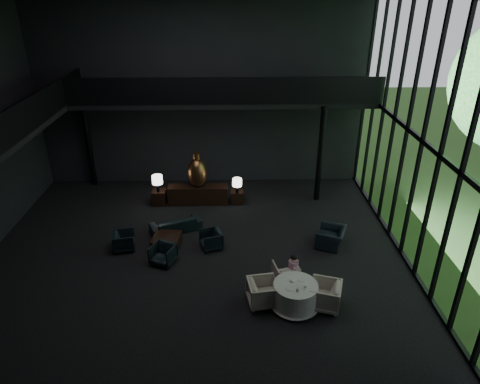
{
  "coord_description": "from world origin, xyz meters",
  "views": [
    {
      "loc": [
        1.21,
        -12.03,
        8.31
      ],
      "look_at": [
        1.49,
        0.5,
        2.09
      ],
      "focal_mm": 32.0,
      "sensor_mm": 36.0,
      "label": 1
    }
  ],
  "objects_px": {
    "dining_chair_west": "(263,290)",
    "child": "(294,264)",
    "side_table_left": "(159,197)",
    "table_lamp_right": "(237,183)",
    "console": "(198,195)",
    "dining_table": "(295,297)",
    "lounge_armchair_east": "(211,240)",
    "lounge_armchair_south": "(163,254)",
    "window_armchair": "(331,235)",
    "sofa": "(176,223)",
    "lounge_armchair_west": "(124,240)",
    "coffee_table": "(167,241)",
    "dining_chair_east": "(325,293)",
    "side_table_right": "(237,197)",
    "table_lamp_left": "(157,180)",
    "dining_chair_north": "(286,272)",
    "bronze_urn": "(197,172)"
  },
  "relations": [
    {
      "from": "window_armchair",
      "to": "bronze_urn",
      "type": "bearing_deg",
      "value": -101.75
    },
    {
      "from": "dining_table",
      "to": "dining_chair_west",
      "type": "relative_size",
      "value": 1.57
    },
    {
      "from": "dining_table",
      "to": "dining_chair_west",
      "type": "distance_m",
      "value": 0.92
    },
    {
      "from": "table_lamp_left",
      "to": "sofa",
      "type": "bearing_deg",
      "value": -65.8
    },
    {
      "from": "sofa",
      "to": "lounge_armchair_west",
      "type": "bearing_deg",
      "value": 12.14
    },
    {
      "from": "console",
      "to": "dining_chair_north",
      "type": "relative_size",
      "value": 3.62
    },
    {
      "from": "table_lamp_left",
      "to": "lounge_armchair_east",
      "type": "xyz_separation_m",
      "value": [
        2.25,
        -3.17,
        -0.8
      ]
    },
    {
      "from": "console",
      "to": "child",
      "type": "height_order",
      "value": "child"
    },
    {
      "from": "dining_table",
      "to": "dining_chair_west",
      "type": "xyz_separation_m",
      "value": [
        -0.9,
        0.14,
        0.12
      ]
    },
    {
      "from": "lounge_armchair_east",
      "to": "dining_chair_north",
      "type": "bearing_deg",
      "value": 32.56
    },
    {
      "from": "sofa",
      "to": "child",
      "type": "relative_size",
      "value": 2.6
    },
    {
      "from": "table_lamp_right",
      "to": "coffee_table",
      "type": "bearing_deg",
      "value": -129.81
    },
    {
      "from": "lounge_armchair_south",
      "to": "window_armchair",
      "type": "relative_size",
      "value": 0.71
    },
    {
      "from": "bronze_urn",
      "to": "side_table_right",
      "type": "height_order",
      "value": "bronze_urn"
    },
    {
      "from": "lounge_armchair_south",
      "to": "dining_chair_east",
      "type": "xyz_separation_m",
      "value": [
        4.83,
        -2.19,
        0.13
      ]
    },
    {
      "from": "console",
      "to": "child",
      "type": "bearing_deg",
      "value": -59.34
    },
    {
      "from": "table_lamp_right",
      "to": "dining_chair_north",
      "type": "relative_size",
      "value": 0.95
    },
    {
      "from": "side_table_left",
      "to": "table_lamp_right",
      "type": "bearing_deg",
      "value": -3.27
    },
    {
      "from": "side_table_left",
      "to": "side_table_right",
      "type": "relative_size",
      "value": 1.12
    },
    {
      "from": "bronze_urn",
      "to": "lounge_armchair_south",
      "type": "distance_m",
      "value": 4.39
    },
    {
      "from": "bronze_urn",
      "to": "dining_chair_north",
      "type": "height_order",
      "value": "bronze_urn"
    },
    {
      "from": "table_lamp_left",
      "to": "sofa",
      "type": "distance_m",
      "value": 2.36
    },
    {
      "from": "side_table_left",
      "to": "sofa",
      "type": "height_order",
      "value": "sofa"
    },
    {
      "from": "table_lamp_right",
      "to": "lounge_armchair_east",
      "type": "xyz_separation_m",
      "value": [
        -0.95,
        -3.1,
        -0.68
      ]
    },
    {
      "from": "dining_chair_west",
      "to": "child",
      "type": "xyz_separation_m",
      "value": [
        0.96,
        0.8,
        0.31
      ]
    },
    {
      "from": "window_armchair",
      "to": "dining_chair_east",
      "type": "xyz_separation_m",
      "value": [
        -0.83,
        -3.1,
        0.05
      ]
    },
    {
      "from": "side_table_left",
      "to": "window_armchair",
      "type": "bearing_deg",
      "value": -26.82
    },
    {
      "from": "bronze_urn",
      "to": "lounge_armchair_west",
      "type": "relative_size",
      "value": 2.15
    },
    {
      "from": "dining_table",
      "to": "lounge_armchair_east",
      "type": "bearing_deg",
      "value": 129.41
    },
    {
      "from": "bronze_urn",
      "to": "lounge_armchair_east",
      "type": "distance_m",
      "value": 3.54
    },
    {
      "from": "console",
      "to": "lounge_armchair_east",
      "type": "xyz_separation_m",
      "value": [
        0.65,
        -3.31,
        -0.07
      ]
    },
    {
      "from": "sofa",
      "to": "window_armchair",
      "type": "bearing_deg",
      "value": 145.27
    },
    {
      "from": "console",
      "to": "dining_chair_west",
      "type": "relative_size",
      "value": 2.72
    },
    {
      "from": "table_lamp_right",
      "to": "sofa",
      "type": "distance_m",
      "value": 3.09
    },
    {
      "from": "table_lamp_right",
      "to": "window_armchair",
      "type": "relative_size",
      "value": 0.66
    },
    {
      "from": "table_lamp_right",
      "to": "lounge_armchair_west",
      "type": "relative_size",
      "value": 0.95
    },
    {
      "from": "coffee_table",
      "to": "child",
      "type": "relative_size",
      "value": 1.44
    },
    {
      "from": "sofa",
      "to": "window_armchair",
      "type": "height_order",
      "value": "window_armchair"
    },
    {
      "from": "lounge_armchair_east",
      "to": "dining_chair_east",
      "type": "relative_size",
      "value": 0.67
    },
    {
      "from": "side_table_left",
      "to": "dining_chair_west",
      "type": "xyz_separation_m",
      "value": [
        3.83,
        -6.16,
        0.14
      ]
    },
    {
      "from": "table_lamp_right",
      "to": "child",
      "type": "bearing_deg",
      "value": -72.88
    },
    {
      "from": "dining_chair_west",
      "to": "dining_chair_east",
      "type": "bearing_deg",
      "value": -104.26
    },
    {
      "from": "side_table_right",
      "to": "table_lamp_left",
      "type": "bearing_deg",
      "value": -177.59
    },
    {
      "from": "table_lamp_right",
      "to": "child",
      "type": "height_order",
      "value": "table_lamp_right"
    },
    {
      "from": "lounge_armchair_east",
      "to": "dining_chair_west",
      "type": "xyz_separation_m",
      "value": [
        1.58,
        -2.88,
        0.13
      ]
    },
    {
      "from": "table_lamp_right",
      "to": "lounge_armchair_west",
      "type": "xyz_separation_m",
      "value": [
        -3.92,
        -3.12,
        -0.67
      ]
    },
    {
      "from": "dining_chair_north",
      "to": "console",
      "type": "bearing_deg",
      "value": -71.89
    },
    {
      "from": "table_lamp_right",
      "to": "child",
      "type": "xyz_separation_m",
      "value": [
        1.6,
        -5.18,
        -0.24
      ]
    },
    {
      "from": "child",
      "to": "dining_chair_east",
      "type": "bearing_deg",
      "value": 128.38
    },
    {
      "from": "bronze_urn",
      "to": "child",
      "type": "height_order",
      "value": "bronze_urn"
    }
  ]
}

